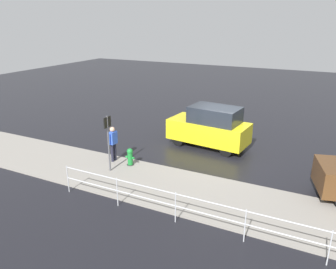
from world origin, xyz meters
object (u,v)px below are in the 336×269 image
Objects in this scene: moving_hatchback at (210,127)px; pedestrian at (113,141)px; sign_post at (108,136)px; fire_hydrant at (130,157)px.

moving_hatchback is 4.84m from pedestrian.
pedestrian is at bearing -63.91° from sign_post.
pedestrian is 0.68× the size of sign_post.
moving_hatchback is 4.40m from fire_hydrant.
moving_hatchback is 5.34m from sign_post.
fire_hydrant is at bearing -117.85° from sign_post.
moving_hatchback reaches higher than fire_hydrant.
fire_hydrant is 1.06m from pedestrian.
pedestrian is 1.19m from sign_post.
moving_hatchback is at bearing -121.97° from fire_hydrant.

